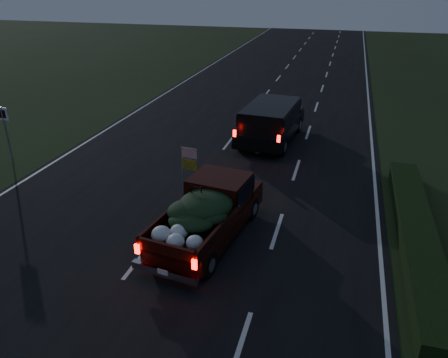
% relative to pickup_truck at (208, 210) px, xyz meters
% --- Properties ---
extents(ground, '(120.00, 120.00, 0.00)m').
position_rel_pickup_truck_xyz_m(ground, '(-1.58, -1.61, -0.97)').
color(ground, black).
rests_on(ground, ground).
extents(road_asphalt, '(14.00, 120.00, 0.02)m').
position_rel_pickup_truck_xyz_m(road_asphalt, '(-1.58, -1.61, -0.96)').
color(road_asphalt, black).
rests_on(road_asphalt, ground).
extents(hedge_row, '(1.00, 10.00, 0.60)m').
position_rel_pickup_truck_xyz_m(hedge_row, '(6.22, 1.39, -0.67)').
color(hedge_row, black).
rests_on(hedge_row, ground).
extents(route_sign, '(0.55, 0.08, 2.50)m').
position_rel_pickup_truck_xyz_m(route_sign, '(-10.08, 3.39, 0.69)').
color(route_sign, gray).
rests_on(route_sign, ground).
extents(pickup_truck, '(2.54, 5.13, 2.58)m').
position_rel_pickup_truck_xyz_m(pickup_truck, '(0.00, 0.00, 0.00)').
color(pickup_truck, black).
rests_on(pickup_truck, ground).
extents(lead_suv, '(2.64, 5.49, 1.53)m').
position_rel_pickup_truck_xyz_m(lead_suv, '(0.33, 9.05, 0.19)').
color(lead_suv, black).
rests_on(lead_suv, ground).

